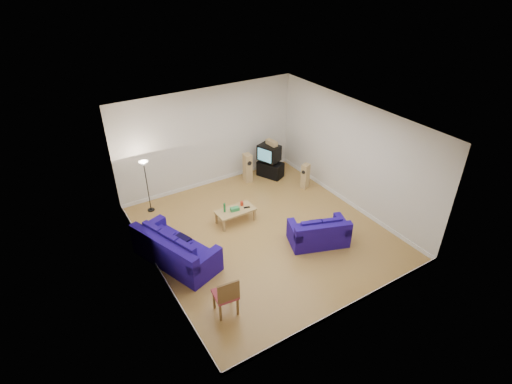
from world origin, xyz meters
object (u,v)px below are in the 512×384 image
sofa_loveseat (319,234)px  coffee_table (235,211)px  sofa_three_seat (174,252)px  tv_stand (270,169)px  television (269,153)px

sofa_loveseat → coffee_table: sofa_loveseat is taller
sofa_three_seat → tv_stand: sofa_three_seat is taller
sofa_loveseat → television: bearing=96.5°
sofa_loveseat → coffee_table: 2.43m
coffee_table → sofa_loveseat: bearing=-55.3°
sofa_three_seat → sofa_loveseat: size_ratio=1.44×
television → coffee_table: bearing=-72.8°
television → tv_stand: bearing=52.3°
sofa_three_seat → coffee_table: 2.23m
tv_stand → television: size_ratio=1.04×
sofa_loveseat → tv_stand: 3.85m
sofa_three_seat → coffee_table: (2.11, 0.73, 0.02)m
sofa_loveseat → tv_stand: size_ratio=2.01×
sofa_loveseat → television: (0.89, 3.75, 0.59)m
sofa_loveseat → tv_stand: (0.95, 3.73, -0.03)m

